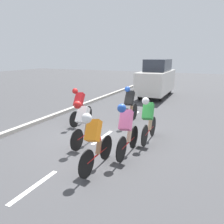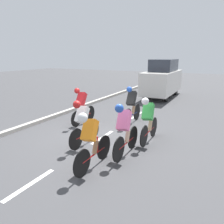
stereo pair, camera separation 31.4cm
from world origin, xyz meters
The scene contains 12 objects.
ground_plane centered at (0.00, 0.00, 0.00)m, with size 60.00×60.00×0.00m, color #424244.
lane_stripe_near centered at (0.00, 3.12, 0.00)m, with size 0.12×1.40×0.01m, color white.
lane_stripe_mid centered at (0.00, -0.08, 0.00)m, with size 0.12×1.40×0.01m, color white.
lane_stripe_far centered at (0.00, -3.28, 0.00)m, with size 0.12×1.40×0.01m, color white.
curb centered at (3.20, -0.08, 0.07)m, with size 0.20×28.63×0.14m, color #B7B2A8.
cyclist_white centered at (0.21, 0.76, 0.78)m, with size 0.36×1.62×1.47m.
cyclist_pink centered at (-1.24, 0.84, 0.81)m, with size 0.39×1.67×1.54m.
cyclist_green centered at (-1.49, -0.43, 0.80)m, with size 0.39×1.67×1.51m.
cyclist_red centered at (1.51, -1.03, 0.80)m, with size 0.36×1.64×1.52m.
cyclist_black centered at (-0.26, -2.04, 0.81)m, with size 0.36×1.69×1.56m.
cyclist_orange centered at (-0.80, 1.88, 0.79)m, with size 0.40×1.69×1.49m.
support_car centered at (0.22, -8.45, 1.22)m, with size 1.70×4.44×2.48m.
Camera 2 is at (-3.57, 6.03, 2.77)m, focal length 35.00 mm.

